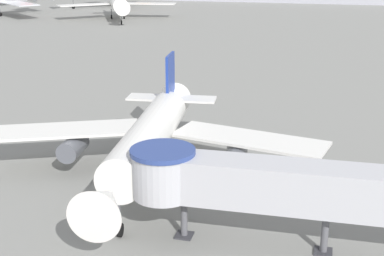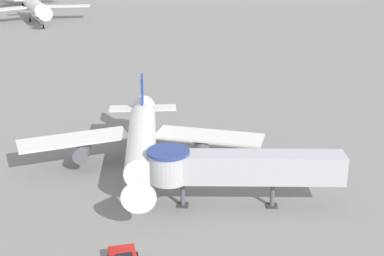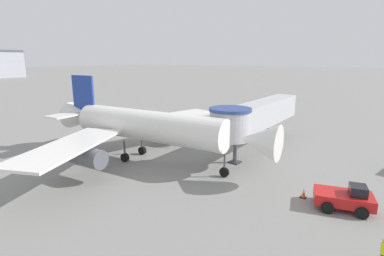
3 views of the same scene
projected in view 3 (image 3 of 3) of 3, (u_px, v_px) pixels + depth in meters
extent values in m
plane|color=gray|center=(156.00, 161.00, 31.48)|extent=(800.00, 800.00, 0.00)
cylinder|color=white|center=(149.00, 126.00, 30.54)|extent=(5.01, 17.39, 3.12)
cone|color=white|center=(258.00, 141.00, 24.88)|extent=(3.48, 3.76, 3.12)
cone|color=white|center=(84.00, 117.00, 35.29)|extent=(3.62, 5.00, 3.12)
cube|color=white|center=(69.00, 146.00, 25.36)|extent=(12.88, 8.77, 0.22)
cube|color=white|center=(171.00, 117.00, 38.35)|extent=(12.87, 6.44, 0.22)
cube|color=navy|center=(83.00, 93.00, 34.54)|extent=(0.60, 3.29, 4.06)
cube|color=white|center=(82.00, 112.00, 35.28)|extent=(8.57, 3.22, 0.18)
cylinder|color=#565960|center=(88.00, 157.00, 25.94)|extent=(2.07, 3.46, 1.72)
cylinder|color=#565960|center=(174.00, 127.00, 37.27)|extent=(2.07, 3.46, 1.72)
cylinder|color=#4C4C51|center=(225.00, 163.00, 26.90)|extent=(0.18, 0.18, 1.79)
cylinder|color=black|center=(224.00, 172.00, 27.11)|extent=(0.36, 0.92, 0.90)
cylinder|color=#4C4C51|center=(124.00, 149.00, 30.97)|extent=(0.22, 0.22, 1.79)
cylinder|color=black|center=(125.00, 157.00, 31.17)|extent=(0.50, 0.94, 0.90)
cylinder|color=#4C4C51|center=(142.00, 143.00, 33.33)|extent=(0.22, 0.22, 1.79)
cylinder|color=black|center=(142.00, 150.00, 33.53)|extent=(0.50, 0.94, 0.90)
cube|color=#B7B7BC|center=(263.00, 113.00, 35.64)|extent=(16.90, 3.08, 2.80)
cylinder|color=#B7B7BC|center=(230.00, 125.00, 28.92)|extent=(3.90, 3.90, 2.80)
cylinder|color=navy|center=(230.00, 110.00, 28.57)|extent=(4.10, 4.10, 0.30)
cylinder|color=#56565B|center=(235.00, 150.00, 30.63)|extent=(0.44, 0.44, 2.79)
cube|color=#333338|center=(235.00, 162.00, 30.93)|extent=(1.10, 1.10, 0.12)
cylinder|color=#56565B|center=(267.00, 133.00, 37.61)|extent=(0.44, 0.44, 2.79)
cube|color=#333338|center=(267.00, 143.00, 37.91)|extent=(1.10, 1.10, 0.12)
cube|color=red|center=(343.00, 198.00, 21.28)|extent=(3.17, 4.33, 0.77)
cube|color=black|center=(358.00, 190.00, 20.83)|extent=(1.55, 1.41, 0.69)
cylinder|color=black|center=(362.00, 213.00, 20.01)|extent=(0.56, 0.89, 0.82)
cylinder|color=black|center=(357.00, 199.00, 22.02)|extent=(0.56, 0.89, 0.82)
cylinder|color=black|center=(327.00, 208.00, 20.72)|extent=(0.56, 0.89, 0.82)
cylinder|color=black|center=(325.00, 194.00, 22.73)|extent=(0.56, 0.89, 0.82)
cube|color=black|center=(303.00, 197.00, 23.12)|extent=(0.47, 0.47, 0.04)
cone|color=orange|center=(304.00, 193.00, 23.03)|extent=(0.32, 0.32, 0.73)
cylinder|color=white|center=(304.00, 192.00, 23.01)|extent=(0.18, 0.18, 0.09)
cube|color=black|center=(210.00, 139.00, 39.99)|extent=(0.43, 0.43, 0.04)
cone|color=orange|center=(210.00, 136.00, 39.91)|extent=(0.30, 0.30, 0.68)
cylinder|color=white|center=(210.00, 136.00, 39.90)|extent=(0.16, 0.16, 0.08)
cube|color=#D1E019|center=(383.00, 248.00, 15.17)|extent=(0.35, 0.26, 0.62)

